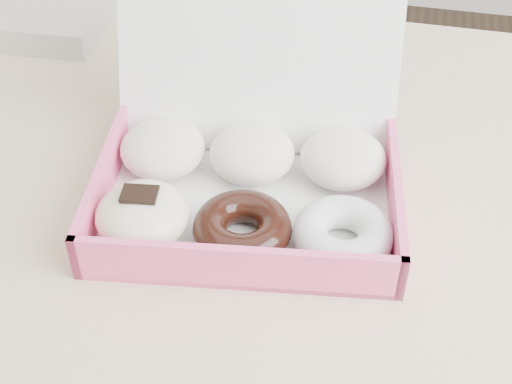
# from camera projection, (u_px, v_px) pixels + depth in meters

# --- Properties ---
(table) EXTENTS (1.20, 0.80, 0.75)m
(table) POSITION_uv_depth(u_px,v_px,m) (248.00, 204.00, 0.94)
(table) COLOR tan
(table) RESTS_ON ground
(donut_box) EXTENTS (0.38, 0.36, 0.24)m
(donut_box) POSITION_uv_depth(u_px,v_px,m) (246.00, 171.00, 0.81)
(donut_box) COLOR white
(donut_box) RESTS_ON table
(newspapers) EXTENTS (0.26, 0.22, 0.04)m
(newspapers) POSITION_uv_depth(u_px,v_px,m) (29.00, 12.00, 1.13)
(newspapers) COLOR beige
(newspapers) RESTS_ON table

